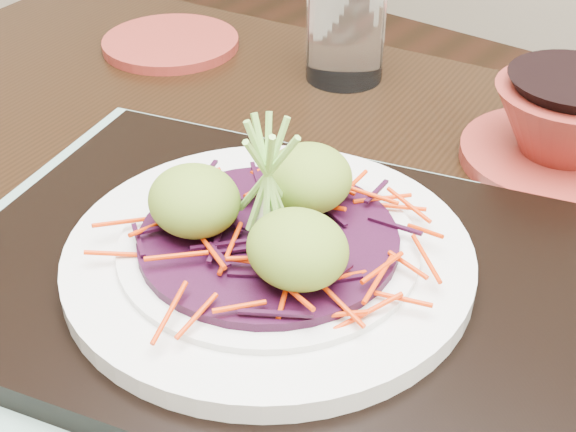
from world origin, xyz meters
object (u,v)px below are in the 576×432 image
Objects in this scene: serving_tray at (269,277)px; terracotta_bowl_set at (564,131)px; dining_table at (311,358)px; water_glass at (346,25)px; white_plate at (269,255)px; terracotta_side_plate at (171,43)px.

serving_tray is 1.82× the size of terracotta_bowl_set.
terracotta_bowl_set reaches higher than serving_tray.
dining_table is 0.27m from terracotta_bowl_set.
serving_tray is 0.34m from water_glass.
dining_table is 0.34m from water_glass.
terracotta_bowl_set is (0.09, 0.27, 0.02)m from serving_tray.
serving_tray is at bearing -107.31° from terracotta_bowl_set.
white_plate is at bearing -15.34° from serving_tray.
terracotta_bowl_set reaches higher than terracotta_side_plate.
water_glass is at bearing 15.73° from terracotta_side_plate.
white_plate is 2.40× the size of water_glass.
white_plate reaches higher than serving_tray.
water_glass reaches higher than serving_tray.
serving_tray reaches higher than dining_table.
serving_tray is 0.29m from terracotta_bowl_set.
terracotta_bowl_set is at bearing -6.71° from water_glass.
white_plate is at bearing -63.80° from water_glass.
terracotta_bowl_set is (0.08, 0.23, 0.12)m from dining_table.
terracotta_side_plate is (-0.34, 0.25, -0.01)m from serving_tray.
serving_tray is 2.77× the size of terracotta_side_plate.
serving_tray is 3.70× the size of water_glass.
serving_tray is 0.02m from white_plate.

